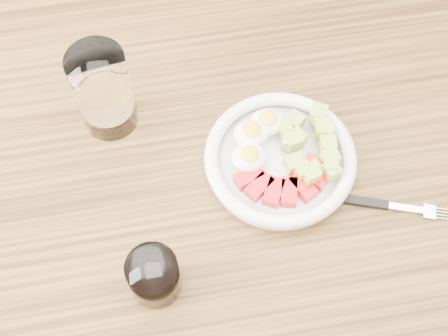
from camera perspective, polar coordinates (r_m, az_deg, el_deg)
The scene contains 6 objects.
ground at distance 1.56m, azimuth 0.44°, elevation -13.65°, with size 4.00×4.00×0.00m, color brown.
dining_table at distance 0.92m, azimuth 0.73°, elevation -4.13°, with size 1.50×0.90×0.77m.
bowl at distance 0.83m, azimuth 5.16°, elevation 1.01°, with size 0.20×0.20×0.05m.
fork at distance 0.83m, azimuth 13.57°, elevation -3.17°, with size 0.17×0.07×0.01m.
water_glass at distance 0.83m, azimuth -10.97°, elevation 6.91°, with size 0.08×0.08×0.13m, color white.
coffee_glass at distance 0.75m, azimuth -6.42°, elevation -9.81°, with size 0.06×0.06×0.07m.
Camera 1 is at (-0.07, -0.35, 1.52)m, focal length 50.00 mm.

